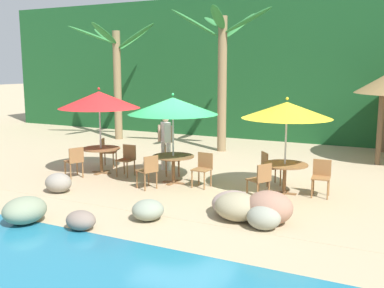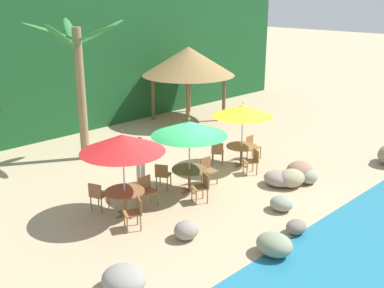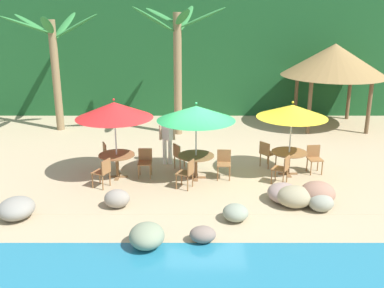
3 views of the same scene
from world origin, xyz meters
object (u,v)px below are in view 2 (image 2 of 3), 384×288
(palm_tree_second, at_px, (79,67))
(chair_green_inland, at_px, (163,174))
(palapa_hut, at_px, (188,61))
(chair_green_seaward, at_px, (208,169))
(chair_red_left, at_px, (135,211))
(dining_table_green, at_px, (189,173))
(chair_yellow_inland, at_px, (218,152))
(chair_red_inland, at_px, (97,195))
(chair_green_left, at_px, (203,186))
(dining_table_red, at_px, (125,195))
(umbrella_yellow, at_px, (243,111))
(chair_yellow_left, at_px, (253,160))
(dining_table_yellow, at_px, (242,149))
(chair_yellow_seaward, at_px, (252,146))
(chair_red_seaward, at_px, (147,189))
(waiter_in_white, at_px, (140,159))
(umbrella_red, at_px, (122,143))

(palm_tree_second, bearing_deg, chair_green_inland, -87.58)
(chair_green_inland, distance_m, palapa_hut, 8.68)
(chair_green_seaward, distance_m, palm_tree_second, 5.87)
(chair_red_left, relative_size, dining_table_green, 0.79)
(chair_yellow_inland, bearing_deg, palapa_hut, 55.56)
(chair_red_inland, distance_m, palapa_hut, 10.42)
(dining_table_green, relative_size, chair_green_left, 1.26)
(dining_table_red, height_order, umbrella_yellow, umbrella_yellow)
(dining_table_green, relative_size, chair_yellow_inland, 1.26)
(chair_green_left, relative_size, chair_yellow_left, 1.00)
(palm_tree_second, bearing_deg, umbrella_yellow, -51.98)
(umbrella_yellow, xyz_separation_m, dining_table_yellow, (-0.00, 0.00, -1.42))
(chair_green_inland, bearing_deg, chair_green_left, -80.24)
(chair_yellow_seaward, bearing_deg, chair_red_seaward, -176.31)
(palapa_hut, bearing_deg, chair_green_left, -131.41)
(umbrella_yellow, relative_size, chair_yellow_left, 2.70)
(chair_green_seaward, distance_m, waiter_in_white, 2.21)
(dining_table_green, xyz_separation_m, chair_yellow_seaward, (3.73, 0.50, -0.10))
(chair_red_seaward, height_order, chair_red_left, same)
(umbrella_yellow, height_order, chair_yellow_left, umbrella_yellow)
(dining_table_red, relative_size, palapa_hut, 0.25)
(chair_green_inland, bearing_deg, waiter_in_white, 127.19)
(chair_green_seaward, xyz_separation_m, palapa_hut, (5.00, 6.07, 2.34))
(chair_red_seaward, relative_size, waiter_in_white, 0.51)
(dining_table_red, height_order, chair_red_left, chair_red_left)
(chair_red_inland, height_order, palm_tree_second, palm_tree_second)
(chair_yellow_seaward, bearing_deg, umbrella_yellow, -167.88)
(chair_red_seaward, height_order, chair_yellow_seaward, same)
(chair_red_left, bearing_deg, chair_red_inland, 94.90)
(chair_green_seaward, xyz_separation_m, dining_table_yellow, (2.04, 0.28, 0.10))
(chair_green_inland, relative_size, dining_table_yellow, 0.79)
(chair_green_seaward, height_order, palapa_hut, palapa_hut)
(chair_red_inland, relative_size, chair_red_left, 1.00)
(chair_yellow_inland, bearing_deg, chair_red_inland, -178.80)
(umbrella_red, height_order, chair_red_seaward, umbrella_red)
(chair_yellow_inland, bearing_deg, chair_red_left, -161.44)
(chair_yellow_seaward, relative_size, palapa_hut, 0.20)
(chair_yellow_inland, bearing_deg, chair_yellow_left, -79.73)
(dining_table_green, height_order, palapa_hut, palapa_hut)
(umbrella_red, xyz_separation_m, chair_yellow_left, (4.97, -0.54, -1.61))
(palm_tree_second, bearing_deg, waiter_in_white, -93.83)
(umbrella_red, relative_size, chair_yellow_inland, 2.84)
(chair_yellow_seaward, bearing_deg, palapa_hut, 69.31)
(chair_red_seaward, height_order, dining_table_green, chair_red_seaward)
(chair_yellow_left, bearing_deg, palapa_hut, 63.38)
(chair_red_seaward, distance_m, chair_green_seaward, 2.42)
(chair_green_left, relative_size, dining_table_yellow, 0.79)
(chair_red_seaward, xyz_separation_m, waiter_in_white, (0.63, 1.09, 0.47))
(umbrella_red, distance_m, palm_tree_second, 5.29)
(palapa_hut, bearing_deg, dining_table_red, -143.86)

